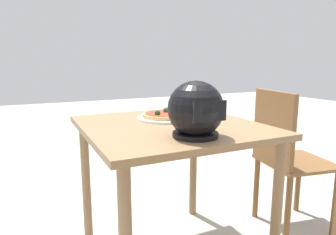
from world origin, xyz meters
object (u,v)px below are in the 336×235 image
(dining_table, at_px, (170,144))
(drinking_glass, at_px, (205,105))
(pizza, at_px, (166,115))
(chair_side, at_px, (285,153))
(motorcycle_helmet, at_px, (196,110))

(dining_table, bearing_deg, drinking_glass, -158.62)
(pizza, height_order, chair_side, chair_side)
(pizza, relative_size, drinking_glass, 1.95)
(pizza, xyz_separation_m, chair_side, (-0.75, 0.15, -0.28))
(pizza, xyz_separation_m, motorcycle_helmet, (0.06, 0.42, 0.09))
(dining_table, bearing_deg, pizza, -106.97)
(chair_side, bearing_deg, drinking_glass, -14.12)
(motorcycle_helmet, height_order, chair_side, motorcycle_helmet)
(motorcycle_helmet, distance_m, chair_side, 0.93)
(pizza, distance_m, drinking_glass, 0.24)
(dining_table, distance_m, chair_side, 0.80)
(pizza, height_order, motorcycle_helmet, motorcycle_helmet)
(dining_table, distance_m, pizza, 0.19)
(drinking_glass, bearing_deg, dining_table, 21.38)
(dining_table, xyz_separation_m, chair_side, (-0.79, 0.02, -0.15))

